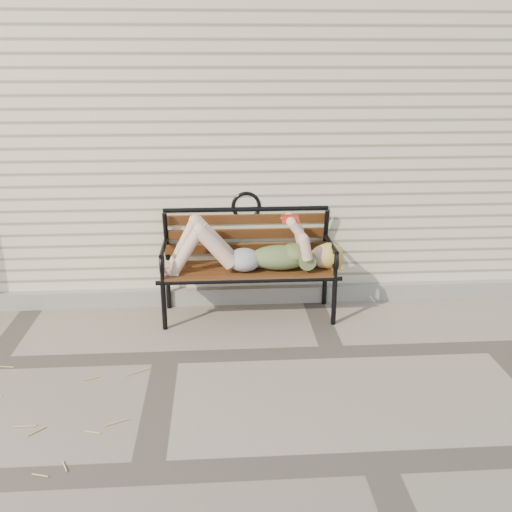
{
  "coord_description": "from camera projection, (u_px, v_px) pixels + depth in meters",
  "views": [
    {
      "loc": [
        0.41,
        -3.77,
        2.08
      ],
      "look_at": [
        0.7,
        0.49,
        0.61
      ],
      "focal_mm": 40.0,
      "sensor_mm": 36.0,
      "label": 1
    }
  ],
  "objects": [
    {
      "name": "reading_woman",
      "position": [
        250.0,
        250.0,
        4.68
      ],
      "size": [
        1.49,
        0.34,
        0.47
      ],
      "color": "#093145",
      "rests_on": "ground"
    },
    {
      "name": "ground",
      "position": [
        166.0,
        357.0,
        4.21
      ],
      "size": [
        80.0,
        80.0,
        0.0
      ],
      "primitive_type": "plane",
      "color": "gray",
      "rests_on": "ground"
    },
    {
      "name": "foundation_strip",
      "position": [
        175.0,
        297.0,
        5.1
      ],
      "size": [
        8.0,
        0.1,
        0.15
      ],
      "primitive_type": "cube",
      "color": "#99968A",
      "rests_on": "ground"
    },
    {
      "name": "house_wall",
      "position": [
        181.0,
        113.0,
        6.55
      ],
      "size": [
        8.0,
        4.0,
        3.0
      ],
      "primitive_type": "cube",
      "color": "beige",
      "rests_on": "ground"
    },
    {
      "name": "garden_bench",
      "position": [
        248.0,
        249.0,
        4.8
      ],
      "size": [
        1.57,
        0.63,
        1.02
      ],
      "color": "black",
      "rests_on": "ground"
    }
  ]
}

